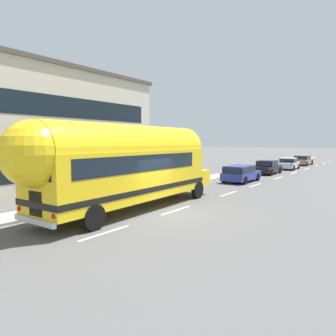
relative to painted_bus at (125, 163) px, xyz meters
The scene contains 8 objects.
ground_plane 3.05m from the painted_bus, 23.34° to the left, with size 300.00×300.00×0.00m, color #565454.
lane_markings 13.87m from the painted_bus, 93.32° to the left, with size 3.86×80.00×0.01m.
sidewalk_slab 11.37m from the painted_bus, 104.57° to the left, with size 1.82×90.00×0.15m, color #9E9B93.
painted_bus is the anchor object (origin of this frame).
car_lead 13.30m from the painted_bus, 89.27° to the left, with size 2.01×4.31×1.37m.
car_second 20.87m from the painted_bus, 90.41° to the left, with size 1.98×4.38×1.37m.
car_third 27.46m from the painted_bus, 89.62° to the left, with size 2.04×4.33×1.37m.
car_fourth 35.28m from the painted_bus, 90.02° to the left, with size 2.01×4.69×1.37m.
Camera 1 is at (8.32, -11.13, 3.34)m, focal length 32.68 mm.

